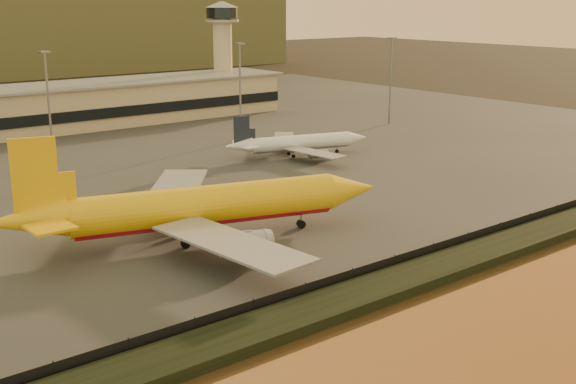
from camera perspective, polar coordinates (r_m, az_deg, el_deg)
name	(u,v)px	position (r m, az deg, el deg)	size (l,w,h in m)	color
ground	(321,251)	(108.57, 2.65, -4.65)	(900.00, 900.00, 0.00)	black
embankment	(406,280)	(97.05, 9.32, -6.84)	(320.00, 7.00, 1.40)	black
tarmac	(70,150)	(188.07, -16.81, 3.21)	(320.00, 220.00, 0.20)	#2D2D2D
perimeter_fence	(384,267)	(99.35, 7.62, -5.88)	(300.00, 0.05, 2.20)	black
control_tower	(223,44)	(249.58, -5.19, 11.56)	(11.20, 11.20, 35.50)	tan
apron_light_masts	(160,90)	(173.97, -10.06, 7.93)	(152.20, 12.20, 25.40)	slate
dhl_cargo_jet	(200,207)	(111.64, -6.95, -1.20)	(58.80, 56.18, 17.88)	#E4A90C
white_narrowbody_jet	(299,143)	(171.99, 0.84, 3.89)	(35.42, 33.74, 10.37)	white
gse_vehicle_yellow	(287,189)	(139.27, -0.08, 0.25)	(3.54, 1.59, 1.59)	#E4A90C
gse_vehicle_white	(115,222)	(121.33, -13.50, -2.33)	(4.42, 1.99, 1.99)	white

